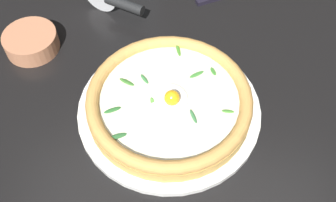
{
  "coord_description": "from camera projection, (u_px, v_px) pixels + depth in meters",
  "views": [
    {
      "loc": [
        -0.42,
        -0.0,
        0.61
      ],
      "look_at": [
        -0.01,
        0.03,
        0.03
      ],
      "focal_mm": 42.68,
      "sensor_mm": 36.0,
      "label": 1
    }
  ],
  "objects": [
    {
      "name": "pizza_cutter",
      "position": [
        115.0,
        1.0,
        0.85
      ],
      "size": [
        0.07,
        0.14,
        0.08
      ],
      "color": "silver",
      "rests_on": "ground"
    },
    {
      "name": "pizza_plate",
      "position": [
        168.0,
        109.0,
        0.73
      ],
      "size": [
        0.33,
        0.33,
        0.01
      ],
      "primitive_type": "cylinder",
      "color": "white",
      "rests_on": "ground"
    },
    {
      "name": "ground_plane",
      "position": [
        182.0,
        112.0,
        0.75
      ],
      "size": [
        2.4,
        2.4,
        0.03
      ],
      "primitive_type": "cube",
      "color": "black",
      "rests_on": "ground"
    },
    {
      "name": "side_bowl",
      "position": [
        30.0,
        42.0,
        0.81
      ],
      "size": [
        0.11,
        0.11,
        0.04
      ],
      "primitive_type": "cylinder",
      "color": "#BA7754",
      "rests_on": "ground"
    },
    {
      "name": "pizza",
      "position": [
        168.0,
        101.0,
        0.71
      ],
      "size": [
        0.3,
        0.3,
        0.06
      ],
      "color": "tan",
      "rests_on": "pizza_plate"
    }
  ]
}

